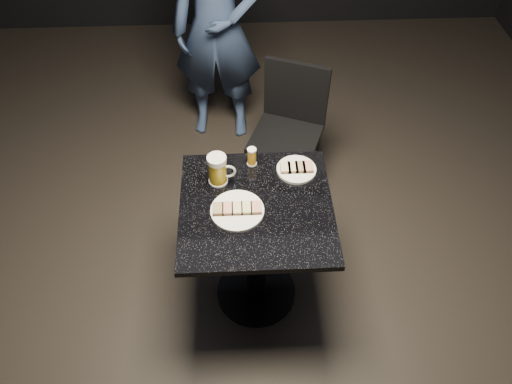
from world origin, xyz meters
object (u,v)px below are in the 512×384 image
plate_small (296,170)px  beer_tumbler (252,157)px  patron (217,28)px  table (256,238)px  chair (289,125)px  beer_mug (218,170)px  plate_large (237,211)px

plate_small → beer_tumbler: beer_tumbler is taller
patron → beer_tumbler: size_ratio=16.59×
table → beer_tumbler: beer_tumbler is taller
beer_tumbler → table: bearing=-88.2°
plate_small → chair: chair is taller
plate_small → chair: (0.04, 0.64, -0.26)m
plate_small → beer_mug: 0.39m
plate_small → beer_mug: (-0.38, -0.06, 0.07)m
plate_large → beer_mug: beer_mug is taller
beer_tumbler → patron: bearing=98.3°
plate_small → chair: size_ratio=0.22×
beer_tumbler → chair: 0.70m
patron → chair: 0.80m
plate_large → beer_mug: (-0.08, 0.19, 0.07)m
patron → beer_mug: 1.30m
beer_tumbler → chair: bearing=66.8°
table → chair: 0.89m
plate_large → plate_small: 0.38m
plate_small → beer_mug: bearing=-171.5°
table → beer_tumbler: bearing=91.8°
patron → beer_tumbler: (0.17, -1.19, -0.01)m
patron → table: (0.18, -1.46, -0.30)m
plate_small → table: plate_small is taller
plate_small → patron: size_ratio=0.12×
beer_mug → beer_tumbler: 0.20m
plate_small → table: 0.39m
chair → plate_small: bearing=-93.2°
table → beer_mug: bearing=136.8°
plate_small → beer_tumbler: size_ratio=1.96×
chair → table: bearing=-105.7°
chair → beer_mug: bearing=-120.6°
patron → beer_tumbler: bearing=-76.6°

